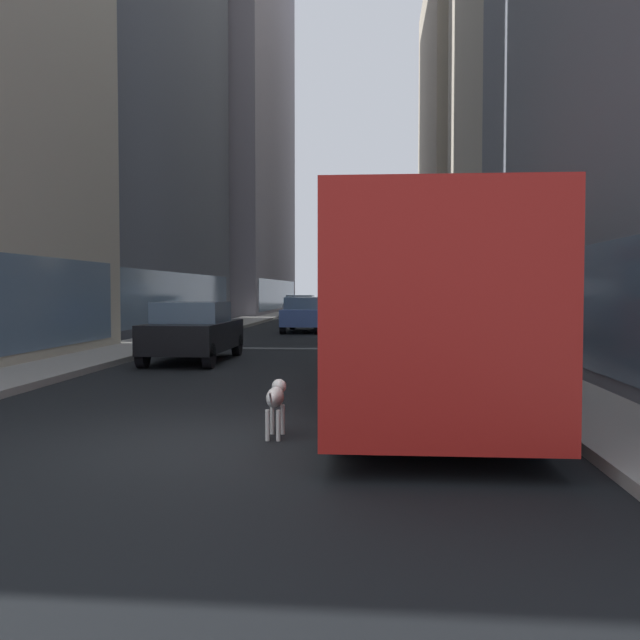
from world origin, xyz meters
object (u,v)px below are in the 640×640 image
object	(u,v)px
car_blue_hatchback	(304,314)
traffic_light_near	(548,259)
car_black_suv	(193,331)
dalmatian_dog	(276,398)
pedestrian_with_handbag	(552,343)
box_truck	(387,295)
transit_bus	(414,299)
car_white_van	(362,306)
car_grey_wagon	(392,317)
car_silver_sedan	(301,307)

from	to	relation	value
car_blue_hatchback	traffic_light_near	xyz separation A→B (m)	(6.10, -20.68, 1.61)
car_black_suv	dalmatian_dog	world-z (taller)	car_black_suv
car_black_suv	pedestrian_with_handbag	size ratio (longest dim) A/B	2.57
car_blue_hatchback	dalmatian_dog	xyz separation A→B (m)	(1.99, -23.28, -0.31)
box_truck	transit_bus	bearing A→B (deg)	-90.00
car_white_van	dalmatian_dog	world-z (taller)	car_white_van
transit_bus	box_truck	distance (m)	26.47
car_black_suv	traffic_light_near	size ratio (longest dim) A/B	1.28
car_black_suv	box_truck	xyz separation A→B (m)	(5.60, 20.57, 0.84)
car_blue_hatchback	pedestrian_with_handbag	bearing A→B (deg)	-72.42
car_grey_wagon	pedestrian_with_handbag	size ratio (longest dim) A/B	2.47
car_white_van	pedestrian_with_handbag	world-z (taller)	pedestrian_with_handbag
car_grey_wagon	box_truck	size ratio (longest dim) A/B	0.56
car_blue_hatchback	dalmatian_dog	distance (m)	23.36
car_blue_hatchback	car_white_van	world-z (taller)	same
transit_bus	car_white_van	distance (m)	36.68
transit_bus	car_silver_sedan	distance (m)	33.85
dalmatian_dog	car_silver_sedan	bearing A→B (deg)	95.56
car_grey_wagon	car_blue_hatchback	world-z (taller)	same
car_blue_hatchback	car_white_van	bearing A→B (deg)	81.92
car_silver_sedan	traffic_light_near	world-z (taller)	traffic_light_near
transit_bus	dalmatian_dog	xyz separation A→B (m)	(-2.01, -3.55, -1.26)
car_grey_wagon	pedestrian_with_handbag	world-z (taller)	pedestrian_with_handbag
transit_bus	box_truck	bearing A→B (deg)	90.00
transit_bus	car_black_suv	size ratio (longest dim) A/B	2.65
car_blue_hatchback	pedestrian_with_handbag	size ratio (longest dim) A/B	2.74
car_grey_wagon	box_truck	bearing A→B (deg)	90.00
car_black_suv	car_blue_hatchback	size ratio (longest dim) A/B	0.94
box_truck	dalmatian_dog	distance (m)	30.11
pedestrian_with_handbag	car_silver_sedan	bearing A→B (deg)	103.28
car_grey_wagon	box_truck	xyz separation A→B (m)	(0.00, 10.52, 0.85)
car_grey_wagon	dalmatian_dog	xyz separation A→B (m)	(-2.01, -19.50, -0.31)
traffic_light_near	car_grey_wagon	bearing A→B (deg)	97.08
car_silver_sedan	car_white_van	xyz separation A→B (m)	(4.00, 3.25, -0.00)
traffic_light_near	box_truck	bearing A→B (deg)	94.38
car_blue_hatchback	box_truck	bearing A→B (deg)	59.32
box_truck	traffic_light_near	distance (m)	27.51
pedestrian_with_handbag	traffic_light_near	size ratio (longest dim) A/B	0.50
car_black_suv	car_silver_sedan	distance (m)	27.47
transit_bus	car_blue_hatchback	bearing A→B (deg)	101.46
car_silver_sedan	box_truck	distance (m)	8.93
car_blue_hatchback	box_truck	xyz separation A→B (m)	(4.00, 6.74, 0.84)
car_grey_wagon	transit_bus	bearing A→B (deg)	-90.00
car_black_suv	car_white_van	size ratio (longest dim) A/B	1.11
pedestrian_with_handbag	car_blue_hatchback	bearing A→B (deg)	107.58
car_white_van	pedestrian_with_handbag	size ratio (longest dim) A/B	2.32
car_grey_wagon	car_silver_sedan	world-z (taller)	same
transit_bus	pedestrian_with_handbag	distance (m)	2.49
transit_bus	traffic_light_near	size ratio (longest dim) A/B	3.39
car_white_van	transit_bus	bearing A→B (deg)	-87.50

